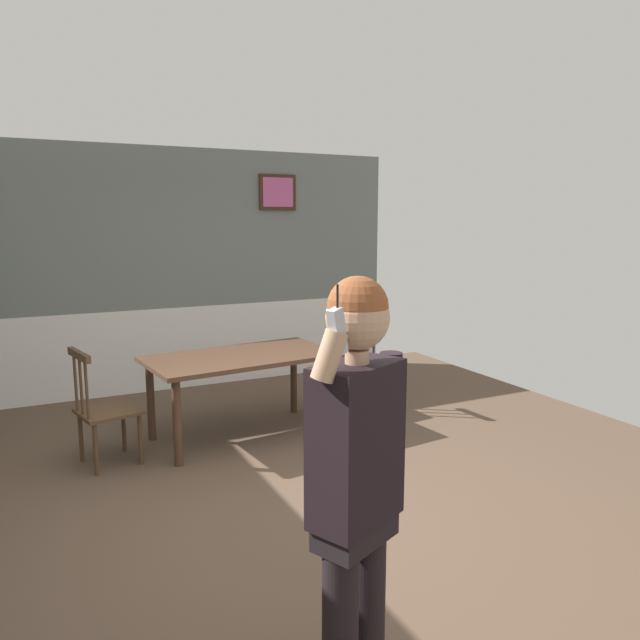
{
  "coord_description": "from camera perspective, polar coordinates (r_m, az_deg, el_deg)",
  "views": [
    {
      "loc": [
        -1.46,
        -3.62,
        1.99
      ],
      "look_at": [
        -0.06,
        -0.77,
        1.46
      ],
      "focal_mm": 33.93,
      "sensor_mm": 36.0,
      "label": 1
    }
  ],
  "objects": [
    {
      "name": "chair_near_window",
      "position": [
        5.26,
        -19.72,
        -7.91
      ],
      "size": [
        0.54,
        0.54,
        0.97
      ],
      "rotation": [
        0.0,
        0.0,
        4.93
      ],
      "color": "#513823",
      "rests_on": "ground_plane"
    },
    {
      "name": "ground_plane",
      "position": [
        4.38,
        -3.96,
        -17.58
      ],
      "size": [
        7.6,
        7.6,
        0.0
      ],
      "primitive_type": "plane",
      "color": "brown"
    },
    {
      "name": "person_figure",
      "position": [
        2.35,
        3.51,
        -14.42
      ],
      "size": [
        0.48,
        0.33,
        1.79
      ],
      "rotation": [
        0.0,
        0.0,
        3.57
      ],
      "color": "black",
      "rests_on": "ground_plane"
    },
    {
      "name": "chair_by_doorway",
      "position": [
        6.26,
        3.04,
        -4.74
      ],
      "size": [
        0.5,
        0.5,
        0.94
      ],
      "rotation": [
        0.0,
        0.0,
        1.67
      ],
      "color": "black",
      "rests_on": "ground_plane"
    },
    {
      "name": "dining_table",
      "position": [
        5.59,
        -7.37,
        -4.2
      ],
      "size": [
        1.79,
        1.09,
        0.77
      ],
      "rotation": [
        0.0,
        0.0,
        0.11
      ],
      "color": "#4C3323",
      "rests_on": "ground_plane"
    },
    {
      "name": "room_back_partition",
      "position": [
        7.26,
        -14.47,
        4.12
      ],
      "size": [
        5.7,
        0.17,
        2.8
      ],
      "color": "slate",
      "rests_on": "ground_plane"
    }
  ]
}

